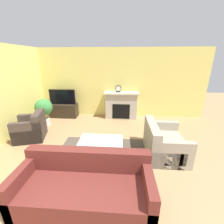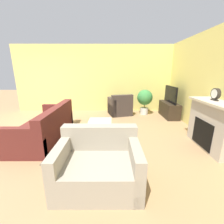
% 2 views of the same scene
% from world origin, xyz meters
% --- Properties ---
extents(wall_back, '(8.09, 0.06, 2.70)m').
position_xyz_m(wall_back, '(0.00, 4.99, 1.35)').
color(wall_back, '#EADB72').
rests_on(wall_back, ground_plane).
extents(area_rug, '(2.27, 1.80, 0.00)m').
position_xyz_m(area_rug, '(0.28, 2.07, 0.00)').
color(area_rug, '#4C4238').
rests_on(area_rug, ground_plane).
extents(fireplace, '(1.35, 0.51, 1.06)m').
position_xyz_m(fireplace, '(0.74, 4.73, 0.55)').
color(fireplace, '#B2A899').
rests_on(fireplace, ground_plane).
extents(tv_stand, '(1.10, 0.44, 0.55)m').
position_xyz_m(tv_stand, '(-1.62, 4.66, 0.27)').
color(tv_stand, '#2D2319').
rests_on(tv_stand, ground_plane).
extents(tv, '(1.04, 0.06, 0.60)m').
position_xyz_m(tv, '(-1.62, 4.66, 0.85)').
color(tv, black).
rests_on(tv, tv_stand).
extents(couch_sectional, '(2.15, 0.89, 0.82)m').
position_xyz_m(couch_sectional, '(0.20, 0.84, 0.29)').
color(couch_sectional, '#5B231E').
rests_on(couch_sectional, ground_plane).
extents(couch_loveseat, '(0.90, 1.21, 0.82)m').
position_xyz_m(couch_loveseat, '(1.82, 2.31, 0.29)').
color(couch_loveseat, '#9E937F').
rests_on(couch_loveseat, ground_plane).
extents(armchair_by_window, '(0.97, 0.98, 0.82)m').
position_xyz_m(armchair_by_window, '(-1.92, 2.84, 0.30)').
color(armchair_by_window, '#3D332D').
rests_on(armchair_by_window, ground_plane).
extents(coffee_table, '(1.07, 0.60, 0.40)m').
position_xyz_m(coffee_table, '(0.28, 2.19, 0.36)').
color(coffee_table, '#333338').
rests_on(coffee_table, ground_plane).
extents(potted_plant, '(0.59, 0.59, 0.97)m').
position_xyz_m(potted_plant, '(-1.98, 3.80, 0.62)').
color(potted_plant, beige).
rests_on(potted_plant, ground_plane).
extents(mantel_clock, '(0.24, 0.07, 0.27)m').
position_xyz_m(mantel_clock, '(0.61, 4.73, 1.19)').
color(mantel_clock, '#28231E').
rests_on(mantel_clock, fireplace).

